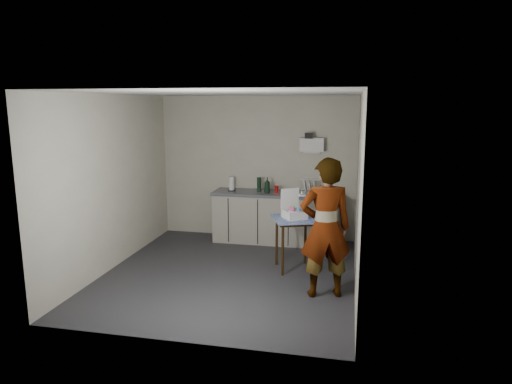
% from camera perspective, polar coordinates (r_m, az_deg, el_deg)
% --- Properties ---
extents(ground, '(4.00, 4.00, 0.00)m').
position_cam_1_polar(ground, '(6.82, -3.32, -10.15)').
color(ground, '#25252A').
rests_on(ground, ground).
extents(wall_back, '(3.60, 0.02, 2.60)m').
position_cam_1_polar(wall_back, '(8.38, 0.14, 3.05)').
color(wall_back, beige).
rests_on(wall_back, ground).
extents(wall_right, '(0.02, 4.00, 2.60)m').
position_cam_1_polar(wall_right, '(6.24, 12.61, 0.04)').
color(wall_right, beige).
rests_on(wall_right, ground).
extents(wall_left, '(0.02, 4.00, 2.60)m').
position_cam_1_polar(wall_left, '(7.15, -17.43, 1.16)').
color(wall_left, beige).
rests_on(wall_left, ground).
extents(ceiling, '(3.60, 4.00, 0.01)m').
position_cam_1_polar(ceiling, '(6.36, -3.58, 12.20)').
color(ceiling, silver).
rests_on(ceiling, wall_back).
extents(kitchen_counter, '(2.24, 0.62, 0.91)m').
position_cam_1_polar(kitchen_counter, '(8.20, 2.47, -3.37)').
color(kitchen_counter, black).
rests_on(kitchen_counter, ground).
extents(wall_shelf, '(0.42, 0.18, 0.37)m').
position_cam_1_polar(wall_shelf, '(8.12, 7.00, 5.88)').
color(wall_shelf, white).
rests_on(wall_shelf, ground).
extents(side_table, '(0.79, 0.79, 0.80)m').
position_cam_1_polar(side_table, '(6.81, 4.86, -4.07)').
color(side_table, '#311F0B').
rests_on(side_table, ground).
extents(standing_man, '(0.76, 0.61, 1.81)m').
position_cam_1_polar(standing_man, '(5.87, 8.67, -4.47)').
color(standing_man, '#B2A593').
rests_on(standing_man, ground).
extents(soap_bottle, '(0.13, 0.13, 0.28)m').
position_cam_1_polar(soap_bottle, '(8.00, 1.40, 0.84)').
color(soap_bottle, black).
rests_on(soap_bottle, kitchen_counter).
extents(soda_can, '(0.07, 0.07, 0.13)m').
position_cam_1_polar(soda_can, '(8.06, 2.59, 0.38)').
color(soda_can, red).
rests_on(soda_can, kitchen_counter).
extents(dark_bottle, '(0.08, 0.08, 0.26)m').
position_cam_1_polar(dark_bottle, '(8.13, 0.39, 0.94)').
color(dark_bottle, black).
rests_on(dark_bottle, kitchen_counter).
extents(paper_towel, '(0.14, 0.14, 0.26)m').
position_cam_1_polar(paper_towel, '(8.24, -3.07, 1.01)').
color(paper_towel, black).
rests_on(paper_towel, kitchen_counter).
extents(dish_rack, '(0.41, 0.30, 0.28)m').
position_cam_1_polar(dish_rack, '(7.97, 6.87, 0.18)').
color(dish_rack, white).
rests_on(dish_rack, kitchen_counter).
extents(bakery_box, '(0.42, 0.42, 0.42)m').
position_cam_1_polar(bakery_box, '(6.76, 4.75, -2.47)').
color(bakery_box, white).
rests_on(bakery_box, side_table).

